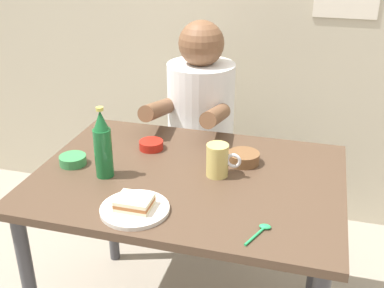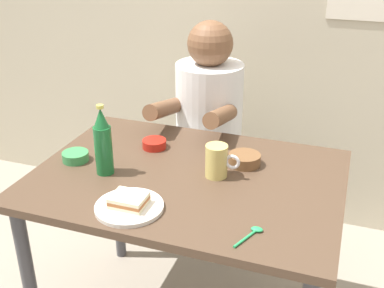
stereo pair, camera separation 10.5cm
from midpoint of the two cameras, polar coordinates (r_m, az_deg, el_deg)
The scene contains 11 objects.
dining_table at distance 1.77m, azimuth -2.15°, elevation -6.37°, with size 1.10×0.80×0.74m.
stool at distance 2.47m, azimuth -0.24°, elevation -4.46°, with size 0.34×0.34×0.45m.
person_seated at distance 2.28m, azimuth -0.34°, elevation 4.52°, with size 0.33×0.56×0.72m.
plate_orange at distance 1.53m, azimuth -8.83°, elevation -7.74°, with size 0.22×0.22×0.01m, color silver.
sandwich at distance 1.52m, azimuth -8.89°, elevation -6.95°, with size 0.11×0.09×0.04m.
beer_mug at distance 1.69m, azimuth 1.36°, elevation -1.97°, with size 0.13×0.08×0.12m.
beer_bottle at distance 1.70m, azimuth -12.36°, elevation -0.21°, with size 0.06×0.06×0.26m.
sambal_bowl_red at distance 1.92m, azimuth -6.47°, elevation -0.09°, with size 0.10×0.10×0.03m.
dip_bowl_green at distance 1.85m, azimuth -15.65°, elevation -1.84°, with size 0.10×0.10×0.03m.
condiment_bowl_brown at distance 1.80m, azimuth 4.52°, elevation -1.63°, with size 0.12×0.12×0.04m.
spoon at distance 1.43m, azimuth 6.17°, elevation -10.26°, with size 0.06×0.11×0.01m.
Camera 1 is at (0.42, -1.45, 1.58)m, focal length 44.62 mm.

